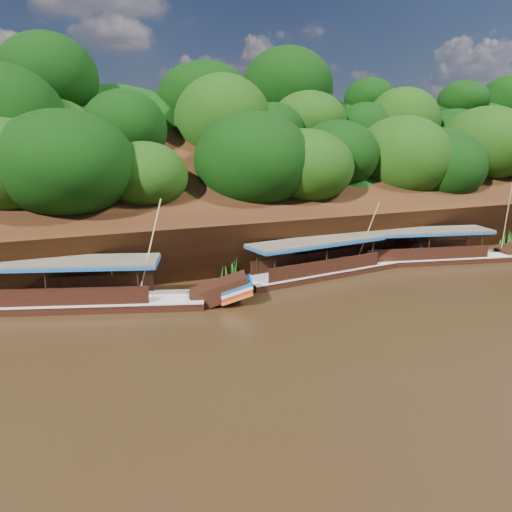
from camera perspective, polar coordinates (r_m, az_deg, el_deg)
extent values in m
plane|color=black|center=(27.15, 15.53, -6.09)|extent=(160.00, 160.00, 0.00)
cube|color=black|center=(39.57, 0.81, 5.56)|extent=(120.00, 16.12, 13.64)
cube|color=black|center=(49.23, -4.21, 2.91)|extent=(120.00, 24.00, 12.00)
ellipsoid|color=#0F3F0A|center=(36.47, -7.08, 4.82)|extent=(18.00, 8.00, 6.40)
ellipsoid|color=#0F3F0A|center=(45.65, -3.05, 13.73)|extent=(24.00, 11.00, 8.40)
ellipsoid|color=#0F3F0A|center=(53.37, 25.69, 6.14)|extent=(18.00, 8.00, 6.00)
ellipsoid|color=#0F3F0A|center=(65.59, 26.82, 11.84)|extent=(22.00, 10.00, 8.00)
cube|color=black|center=(38.54, 19.32, -0.69)|extent=(12.83, 5.22, 0.89)
cube|color=silver|center=(38.45, 19.37, -0.07)|extent=(12.85, 5.29, 0.10)
cube|color=brown|center=(37.69, 18.54, 2.79)|extent=(10.24, 4.86, 0.12)
cube|color=#17519A|center=(37.71, 18.53, 2.61)|extent=(10.24, 4.86, 0.18)
cylinder|color=tan|center=(40.52, 26.77, 4.25)|extent=(1.47, 1.51, 5.67)
cube|color=black|center=(33.25, 7.92, -2.19)|extent=(12.16, 3.52, 0.90)
cube|color=silver|center=(33.14, 7.95, -1.47)|extent=(12.17, 3.59, 0.10)
cube|color=black|center=(37.59, 16.00, 0.31)|extent=(3.01, 1.96, 1.69)
cube|color=#17519A|center=(38.07, 16.80, 0.88)|extent=(1.66, 1.87, 0.62)
cube|color=red|center=(38.14, 16.77, 0.38)|extent=(1.66, 1.87, 0.62)
cube|color=brown|center=(32.24, 7.02, 1.75)|extent=(9.61, 3.56, 0.12)
cube|color=#17519A|center=(32.26, 7.01, 1.55)|extent=(9.61, 3.56, 0.18)
cylinder|color=tan|center=(34.17, 12.62, 2.61)|extent=(0.67, 1.41, 4.20)
cube|color=black|center=(28.39, -20.28, -5.59)|extent=(13.98, 6.91, 0.96)
cube|color=silver|center=(28.26, -20.35, -4.71)|extent=(14.01, 6.97, 0.11)
cube|color=black|center=(27.14, -4.11, -3.98)|extent=(3.69, 2.76, 1.88)
cube|color=#17519A|center=(27.07, -2.27, -3.30)|extent=(2.23, 2.29, 0.70)
cube|color=red|center=(27.18, -2.26, -4.03)|extent=(2.23, 2.29, 0.70)
cube|color=brown|center=(27.96, -22.42, -0.60)|extent=(11.24, 6.21, 0.13)
cube|color=#17519A|center=(27.99, -22.40, -0.85)|extent=(11.24, 6.21, 0.19)
cylinder|color=tan|center=(26.53, -12.07, 0.77)|extent=(1.66, 0.69, 5.14)
cone|color=#1E721C|center=(29.99, -15.92, -2.57)|extent=(1.50, 1.50, 1.72)
cone|color=#1E721C|center=(32.08, -3.44, -1.28)|extent=(1.50, 1.50, 1.49)
cone|color=#1E721C|center=(34.32, 6.77, -0.01)|extent=(1.50, 1.50, 1.92)
cone|color=#1E721C|center=(38.84, 15.24, 1.39)|extent=(1.50, 1.50, 2.23)
cone|color=#1E721C|center=(42.19, 20.21, 1.67)|extent=(1.50, 1.50, 1.83)
cone|color=#1E721C|center=(47.54, 26.83, 2.10)|extent=(1.50, 1.50, 1.56)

